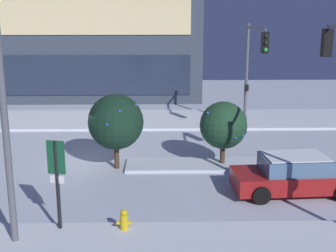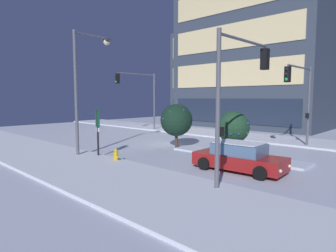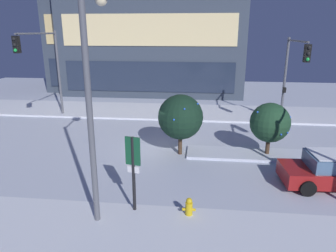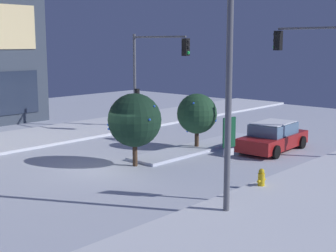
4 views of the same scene
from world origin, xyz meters
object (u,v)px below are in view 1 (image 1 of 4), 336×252
at_px(street_lamp_arched, 7,68).
at_px(decorated_tree_left_of_median, 116,122).
at_px(fire_hydrant, 124,222).
at_px(traffic_light_corner_far_right, 253,60).
at_px(parking_info_sign, 57,175).
at_px(car_near, 294,175).
at_px(decorated_tree_median, 223,125).

bearing_deg(street_lamp_arched, decorated_tree_left_of_median, -27.00).
bearing_deg(fire_hydrant, traffic_light_corner_far_right, 61.83).
relative_size(traffic_light_corner_far_right, street_lamp_arched, 0.76).
distance_m(traffic_light_corner_far_right, street_lamp_arched, 14.84).
xyz_separation_m(traffic_light_corner_far_right, fire_hydrant, (-6.17, -11.53, -3.78)).
height_order(traffic_light_corner_far_right, parking_info_sign, traffic_light_corner_far_right).
relative_size(car_near, decorated_tree_left_of_median, 1.45).
bearing_deg(decorated_tree_median, traffic_light_corner_far_right, 66.50).
distance_m(street_lamp_arched, decorated_tree_median, 10.01).
bearing_deg(decorated_tree_median, car_near, -54.43).
relative_size(parking_info_sign, decorated_tree_median, 1.02).
relative_size(car_near, fire_hydrant, 5.97).
bearing_deg(car_near, decorated_tree_median, 121.99).
xyz_separation_m(traffic_light_corner_far_right, decorated_tree_median, (-2.27, -5.22, -2.30)).
relative_size(fire_hydrant, decorated_tree_median, 0.27).
bearing_deg(parking_info_sign, decorated_tree_median, -32.15).
bearing_deg(street_lamp_arched, decorated_tree_median, -53.57).
xyz_separation_m(street_lamp_arched, decorated_tree_median, (7.13, 6.22, -3.27)).
distance_m(parking_info_sign, decorated_tree_median, 8.56).
bearing_deg(car_near, traffic_light_corner_far_right, 86.46).
height_order(decorated_tree_median, decorated_tree_left_of_median, decorated_tree_left_of_median).
bearing_deg(decorated_tree_left_of_median, fire_hydrant, -82.88).
height_order(traffic_light_corner_far_right, fire_hydrant, traffic_light_corner_far_right).
xyz_separation_m(fire_hydrant, parking_info_sign, (-2.00, 0.11, 1.52)).
xyz_separation_m(traffic_light_corner_far_right, parking_info_sign, (-8.18, -11.41, -2.26)).
height_order(street_lamp_arched, decorated_tree_median, street_lamp_arched).
xyz_separation_m(car_near, decorated_tree_median, (-2.28, 3.18, 1.15)).
bearing_deg(street_lamp_arched, traffic_light_corner_far_right, -44.08).
relative_size(car_near, street_lamp_arched, 0.60).
xyz_separation_m(car_near, decorated_tree_left_of_median, (-6.94, 2.96, 1.37)).
relative_size(street_lamp_arched, decorated_tree_left_of_median, 2.40).
xyz_separation_m(street_lamp_arched, decorated_tree_left_of_median, (2.46, 6.00, -3.04)).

